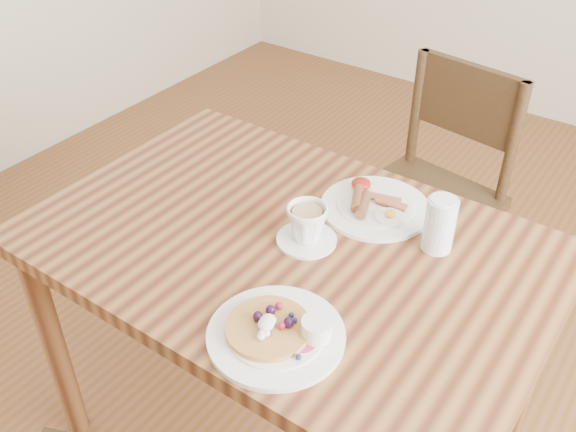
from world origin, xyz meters
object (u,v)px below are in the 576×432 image
at_px(water_glass, 440,225).
at_px(pancake_plate, 278,332).
at_px(dining_table, 288,272).
at_px(teacup_saucer, 307,226).
at_px(breakfast_plate, 374,205).
at_px(chair_far, 433,187).

bearing_deg(water_glass, pancake_plate, -107.00).
height_order(pancake_plate, water_glass, water_glass).
xyz_separation_m(pancake_plate, water_glass, (0.13, 0.43, 0.05)).
height_order(dining_table, water_glass, water_glass).
xyz_separation_m(pancake_plate, teacup_saucer, (-0.12, 0.28, 0.03)).
xyz_separation_m(pancake_plate, breakfast_plate, (-0.06, 0.48, -0.00)).
xyz_separation_m(dining_table, water_glass, (0.29, 0.17, 0.16)).
bearing_deg(chair_far, dining_table, 95.38).
bearing_deg(water_glass, breakfast_plate, 165.32).
distance_m(chair_far, teacup_saucer, 0.81).
height_order(dining_table, pancake_plate, pancake_plate).
height_order(breakfast_plate, water_glass, water_glass).
relative_size(dining_table, breakfast_plate, 4.44).
distance_m(pancake_plate, teacup_saucer, 0.31).
bearing_deg(chair_far, breakfast_plate, 104.51).
bearing_deg(chair_far, teacup_saucer, 98.05).
height_order(chair_far, water_glass, water_glass).
height_order(pancake_plate, teacup_saucer, teacup_saucer).
bearing_deg(pancake_plate, water_glass, 73.00).
xyz_separation_m(chair_far, breakfast_plate, (0.06, -0.55, 0.27)).
relative_size(chair_far, pancake_plate, 3.26).
xyz_separation_m(teacup_saucer, water_glass, (0.25, 0.15, 0.02)).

